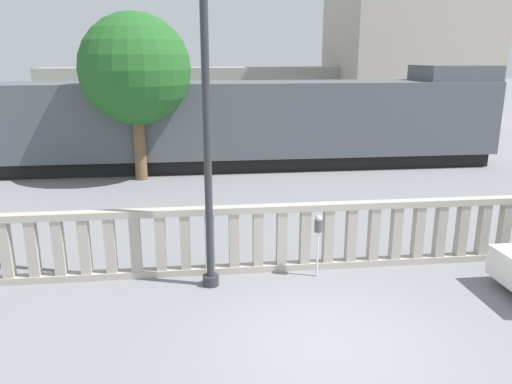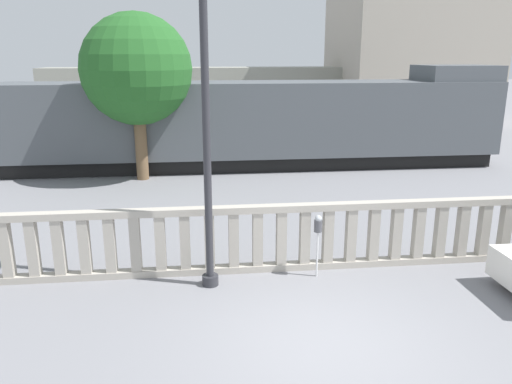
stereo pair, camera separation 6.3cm
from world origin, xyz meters
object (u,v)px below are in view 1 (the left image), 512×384
object	(u,v)px
tree_left	(135,70)
train_near	(257,123)
parking_meter	(318,228)
train_far	(231,94)
lamppost	(205,64)

from	to	relation	value
tree_left	train_near	bearing A→B (deg)	19.26
parking_meter	train_far	size ratio (longest dim) A/B	0.05
lamppost	train_far	distance (m)	24.43
train_near	train_far	bearing A→B (deg)	89.99
tree_left	train_far	bearing A→B (deg)	74.18
lamppost	parking_meter	size ratio (longest dim) A/B	5.41
train_near	train_far	world-z (taller)	train_far
parking_meter	tree_left	distance (m)	10.11
lamppost	train_far	xyz separation A→B (m)	(2.18, 24.22, -2.31)
train_near	tree_left	distance (m)	5.05
lamppost	train_near	xyz separation A→B (m)	(2.17, 10.38, -2.40)
lamppost	train_near	distance (m)	10.87
parking_meter	train_near	xyz separation A→B (m)	(0.03, 10.23, 0.73)
lamppost	tree_left	world-z (taller)	lamppost
train_far	tree_left	size ratio (longest dim) A/B	4.11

